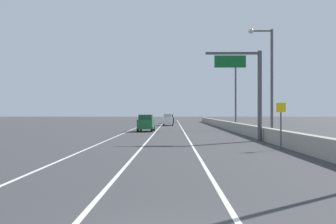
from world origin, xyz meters
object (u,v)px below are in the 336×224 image
object	(u,v)px
car_white_0	(168,120)
car_green_2	(146,123)
speed_advisory_sign	(281,122)
lamp_post_right_second	(269,76)
overhead_sign_gantry	(251,84)
car_black_1	(169,119)
lamp_post_right_third	(234,89)

from	to	relation	value
car_white_0	car_green_2	xyz separation A→B (m)	(-2.51, -23.74, -0.00)
speed_advisory_sign	lamp_post_right_second	bearing A→B (deg)	81.55
overhead_sign_gantry	car_green_2	bearing A→B (deg)	119.44
lamp_post_right_second	car_black_1	xyz separation A→B (m)	(-8.99, 55.42, -4.63)
car_black_1	car_green_2	distance (m)	39.68
car_black_1	car_green_2	size ratio (longest dim) A/B	1.07
lamp_post_right_third	car_black_1	xyz separation A→B (m)	(-9.04, 34.45, -4.63)
lamp_post_right_third	car_white_0	xyz separation A→B (m)	(-9.18, 18.60, -4.53)
overhead_sign_gantry	speed_advisory_sign	size ratio (longest dim) A/B	2.50
lamp_post_right_second	car_white_0	size ratio (longest dim) A/B	2.10
car_green_2	car_white_0	bearing A→B (deg)	83.96
lamp_post_right_second	lamp_post_right_third	bearing A→B (deg)	89.86
overhead_sign_gantry	lamp_post_right_third	bearing A→B (deg)	85.20
overhead_sign_gantry	car_black_1	xyz separation A→B (m)	(-7.15, 56.96, -3.78)
lamp_post_right_third	car_black_1	distance (m)	35.91
lamp_post_right_third	car_white_0	world-z (taller)	lamp_post_right_third
lamp_post_right_third	car_green_2	xyz separation A→B (m)	(-11.69, -5.15, -4.53)
overhead_sign_gantry	lamp_post_right_second	distance (m)	2.55
speed_advisory_sign	car_black_1	size ratio (longest dim) A/B	0.65
speed_advisory_sign	lamp_post_right_second	world-z (taller)	lamp_post_right_second
overhead_sign_gantry	car_black_1	bearing A→B (deg)	97.15
overhead_sign_gantry	car_white_0	size ratio (longest dim) A/B	1.63
speed_advisory_sign	car_black_1	world-z (taller)	speed_advisory_sign
speed_advisory_sign	lamp_post_right_second	xyz separation A→B (m)	(1.40, 9.40, 3.81)
overhead_sign_gantry	lamp_post_right_second	world-z (taller)	lamp_post_right_second
lamp_post_right_second	car_green_2	xyz separation A→B (m)	(-11.64, 15.82, -4.53)
lamp_post_right_second	car_green_2	bearing A→B (deg)	126.34
lamp_post_right_second	lamp_post_right_third	distance (m)	20.97
car_green_2	speed_advisory_sign	bearing A→B (deg)	-67.89
lamp_post_right_third	car_green_2	size ratio (longest dim) A/B	2.23
lamp_post_right_third	car_black_1	bearing A→B (deg)	104.70
overhead_sign_gantry	speed_advisory_sign	distance (m)	8.41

